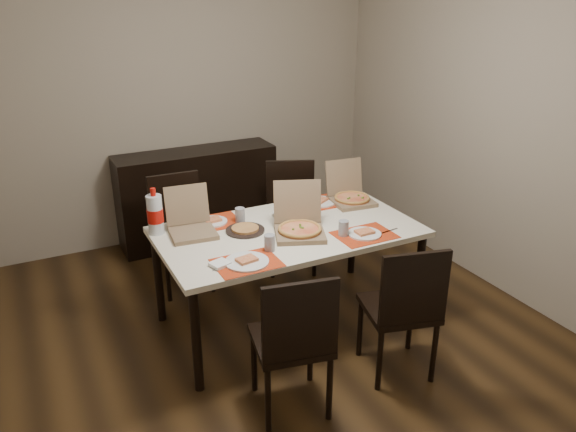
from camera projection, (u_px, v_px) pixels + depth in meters
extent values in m
cube|color=#3E2813|center=(278.00, 330.00, 4.11)|extent=(3.80, 4.00, 0.02)
cube|color=gray|center=(184.00, 104.00, 5.27)|extent=(3.80, 0.02, 2.60)
cube|color=gray|center=(496.00, 127.00, 4.41)|extent=(0.02, 4.00, 2.60)
cube|color=black|center=(198.00, 196.00, 5.40)|extent=(1.50, 0.40, 0.90)
cube|color=#EBE1C6|center=(288.00, 232.00, 3.94)|extent=(1.80, 1.00, 0.04)
cylinder|color=black|center=(196.00, 341.00, 3.37)|extent=(0.06, 0.06, 0.71)
cylinder|color=black|center=(418.00, 280.00, 4.07)|extent=(0.06, 0.06, 0.71)
cylinder|color=black|center=(158.00, 278.00, 4.10)|extent=(0.06, 0.06, 0.71)
cylinder|color=black|center=(352.00, 235.00, 4.80)|extent=(0.06, 0.06, 0.71)
cube|color=black|center=(291.00, 341.00, 3.21)|extent=(0.49, 0.49, 0.04)
cube|color=black|center=(300.00, 321.00, 2.95)|extent=(0.42, 0.11, 0.46)
cylinder|color=black|center=(268.00, 400.00, 3.10)|extent=(0.04, 0.04, 0.43)
cylinder|color=black|center=(330.00, 388.00, 3.19)|extent=(0.04, 0.04, 0.43)
cylinder|color=black|center=(254.00, 361.00, 3.42)|extent=(0.04, 0.04, 0.43)
cylinder|color=black|center=(310.00, 351.00, 3.51)|extent=(0.04, 0.04, 0.43)
cube|color=black|center=(398.00, 308.00, 3.53)|extent=(0.51, 0.51, 0.04)
cube|color=black|center=(414.00, 289.00, 3.26)|extent=(0.41, 0.13, 0.46)
cylinder|color=black|center=(380.00, 360.00, 3.42)|extent=(0.04, 0.04, 0.43)
cylinder|color=black|center=(434.00, 353.00, 3.50)|extent=(0.04, 0.04, 0.43)
cylinder|color=black|center=(360.00, 328.00, 3.75)|extent=(0.04, 0.04, 0.43)
cylinder|color=black|center=(410.00, 321.00, 3.82)|extent=(0.04, 0.04, 0.43)
cube|color=black|center=(182.00, 237.00, 4.53)|extent=(0.44, 0.44, 0.04)
cube|color=black|center=(174.00, 200.00, 4.60)|extent=(0.42, 0.05, 0.46)
cylinder|color=black|center=(199.00, 250.00, 4.84)|extent=(0.04, 0.04, 0.43)
cylinder|color=black|center=(158.00, 258.00, 4.70)|extent=(0.04, 0.04, 0.43)
cylinder|color=black|center=(212.00, 268.00, 4.54)|extent=(0.04, 0.04, 0.43)
cylinder|color=black|center=(168.00, 277.00, 4.40)|extent=(0.04, 0.04, 0.43)
cube|color=black|center=(292.00, 220.00, 4.85)|extent=(0.55, 0.55, 0.04)
cube|color=black|center=(290.00, 186.00, 4.93)|extent=(0.40, 0.19, 0.46)
cylinder|color=black|center=(310.00, 236.00, 5.12)|extent=(0.04, 0.04, 0.43)
cylinder|color=black|center=(270.00, 237.00, 5.09)|extent=(0.04, 0.04, 0.43)
cylinder|color=black|center=(314.00, 253.00, 4.79)|extent=(0.04, 0.04, 0.43)
cylinder|color=black|center=(272.00, 255.00, 4.76)|extent=(0.04, 0.04, 0.43)
cube|color=red|center=(247.00, 263.00, 3.45)|extent=(0.40, 0.30, 0.00)
cylinder|color=white|center=(247.00, 262.00, 3.45)|extent=(0.27, 0.27, 0.01)
cube|color=#EEC877|center=(247.00, 260.00, 3.44)|extent=(0.13, 0.11, 0.02)
cylinder|color=gray|center=(270.00, 243.00, 3.60)|extent=(0.07, 0.07, 0.11)
cube|color=#B2B2B7|center=(227.00, 266.00, 3.41)|extent=(0.20, 0.04, 0.00)
cube|color=white|center=(220.00, 264.00, 3.41)|extent=(0.13, 0.13, 0.02)
cube|color=red|center=(364.00, 235.00, 3.84)|extent=(0.40, 0.30, 0.00)
cylinder|color=white|center=(364.00, 234.00, 3.84)|extent=(0.23, 0.23, 0.01)
cube|color=#EEC877|center=(365.00, 232.00, 3.83)|extent=(0.12, 0.09, 0.02)
cylinder|color=gray|center=(344.00, 228.00, 3.81)|extent=(0.07, 0.07, 0.11)
cube|color=#B2B2B7|center=(387.00, 232.00, 3.89)|extent=(0.20, 0.04, 0.00)
cube|color=red|center=(212.00, 223.00, 4.03)|extent=(0.40, 0.30, 0.00)
cylinder|color=white|center=(212.00, 222.00, 4.03)|extent=(0.22, 0.22, 0.01)
cube|color=#EEC877|center=(212.00, 220.00, 4.03)|extent=(0.13, 0.10, 0.02)
cylinder|color=gray|center=(240.00, 215.00, 4.02)|extent=(0.07, 0.07, 0.11)
cube|color=#B2B2B7|center=(187.00, 228.00, 3.94)|extent=(0.20, 0.04, 0.00)
cube|color=white|center=(189.00, 223.00, 4.00)|extent=(0.13, 0.13, 0.02)
cube|color=red|center=(320.00, 203.00, 4.40)|extent=(0.40, 0.30, 0.00)
cylinder|color=white|center=(320.00, 202.00, 4.40)|extent=(0.25, 0.25, 0.01)
cube|color=#EEC877|center=(320.00, 200.00, 4.39)|extent=(0.15, 0.14, 0.02)
cylinder|color=gray|center=(308.00, 201.00, 4.29)|extent=(0.07, 0.07, 0.11)
cube|color=#B2B2B7|center=(337.00, 202.00, 4.43)|extent=(0.20, 0.04, 0.00)
cube|color=white|center=(302.00, 231.00, 3.89)|extent=(0.15, 0.15, 0.02)
cube|color=brown|center=(300.00, 233.00, 3.83)|extent=(0.43, 0.43, 0.03)
cube|color=brown|center=(297.00, 201.00, 3.92)|extent=(0.34, 0.19, 0.30)
cylinder|color=#EEC877|center=(300.00, 230.00, 3.82)|extent=(0.37, 0.37, 0.02)
cube|color=brown|center=(352.00, 201.00, 4.39)|extent=(0.34, 0.34, 0.03)
cube|color=brown|center=(344.00, 177.00, 4.47)|extent=(0.31, 0.10, 0.28)
cylinder|color=#EEC877|center=(352.00, 198.00, 4.38)|extent=(0.29, 0.29, 0.02)
cube|color=brown|center=(193.00, 233.00, 3.84)|extent=(0.33, 0.33, 0.03)
cube|color=brown|center=(187.00, 204.00, 3.91)|extent=(0.31, 0.10, 0.27)
cylinder|color=black|center=(245.00, 230.00, 3.90)|extent=(0.27, 0.27, 0.01)
cylinder|color=tan|center=(245.00, 228.00, 3.89)|extent=(0.19, 0.19, 0.02)
imported|color=white|center=(281.00, 214.00, 4.15)|extent=(0.13, 0.13, 0.03)
cylinder|color=silver|center=(155.00, 215.00, 3.82)|extent=(0.11, 0.11, 0.28)
cylinder|color=#B51008|center=(155.00, 215.00, 3.82)|extent=(0.11, 0.11, 0.10)
cylinder|color=#B51008|center=(153.00, 192.00, 3.75)|extent=(0.04, 0.04, 0.05)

